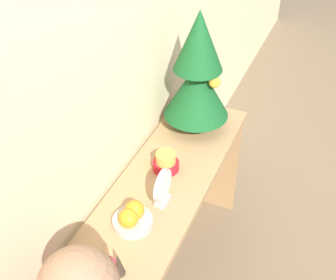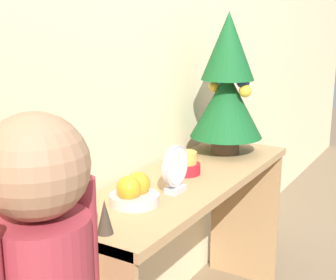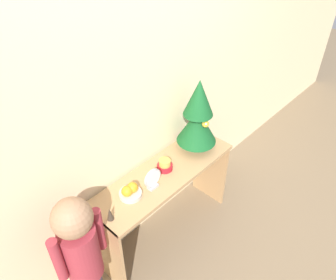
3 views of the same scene
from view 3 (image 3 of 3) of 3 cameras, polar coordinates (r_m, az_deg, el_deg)
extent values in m
plane|color=#7A664C|center=(2.80, 2.43, -17.56)|extent=(12.00, 12.00, 0.00)
cube|color=beige|center=(2.16, -5.06, 8.41)|extent=(7.00, 0.05, 2.50)
cube|color=tan|center=(2.37, -0.51, -5.84)|extent=(1.17, 0.37, 0.03)
cube|color=tan|center=(2.39, -10.53, -18.49)|extent=(0.02, 0.34, 0.68)
cube|color=tan|center=(2.93, 7.32, -4.73)|extent=(0.02, 0.34, 0.68)
cylinder|color=#4C3828|center=(2.57, 4.87, -0.85)|extent=(0.12, 0.12, 0.05)
cylinder|color=brown|center=(2.54, 4.93, -0.05)|extent=(0.02, 0.02, 0.04)
cone|color=#145123|center=(2.46, 5.10, 2.53)|extent=(0.30, 0.30, 0.28)
cone|color=#145123|center=(2.33, 5.42, 7.37)|extent=(0.22, 0.22, 0.28)
sphere|color=gold|center=(2.40, 5.93, 6.35)|extent=(0.04, 0.04, 0.04)
sphere|color=gold|center=(2.37, 6.55, 2.80)|extent=(0.05, 0.05, 0.05)
sphere|color=#2D4CA8|center=(2.49, 5.20, 5.41)|extent=(0.04, 0.04, 0.04)
sphere|color=gold|center=(2.43, 3.98, 4.25)|extent=(0.05, 0.05, 0.05)
sphere|color=#2D4CA8|center=(2.40, 6.79, 4.24)|extent=(0.06, 0.06, 0.06)
cylinder|color=#B7B2A8|center=(2.20, -6.55, -9.31)|extent=(0.15, 0.15, 0.03)
sphere|color=orange|center=(2.19, -6.20, -8.24)|extent=(0.08, 0.08, 0.08)
sphere|color=orange|center=(2.17, -7.15, -8.84)|extent=(0.08, 0.08, 0.08)
cylinder|color=#AD1923|center=(2.37, -0.56, -4.71)|extent=(0.11, 0.11, 0.04)
cylinder|color=gold|center=(2.34, -0.57, -3.95)|extent=(0.09, 0.09, 0.04)
cube|color=#B2B2B7|center=(2.25, -2.66, -8.07)|extent=(0.08, 0.04, 0.02)
cylinder|color=#B2B2B7|center=(2.19, -2.72, -6.63)|extent=(0.14, 0.02, 0.14)
cylinder|color=white|center=(2.19, -2.53, -6.75)|extent=(0.12, 0.00, 0.12)
cone|color=#382D23|center=(2.07, -10.08, -12.57)|extent=(0.04, 0.04, 0.09)
cylinder|color=#992D38|center=(2.07, -14.83, -18.35)|extent=(0.22, 0.22, 0.39)
sphere|color=#997051|center=(1.83, -16.38, -12.91)|extent=(0.23, 0.23, 0.23)
cylinder|color=#992D38|center=(1.98, -18.63, -19.23)|extent=(0.06, 0.06, 0.33)
cylinder|color=#992D38|center=(2.04, -11.94, -14.98)|extent=(0.06, 0.06, 0.33)
camera|label=1|loc=(0.69, -50.91, -4.35)|focal=50.00mm
camera|label=2|loc=(1.19, -28.53, -40.35)|focal=50.00mm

